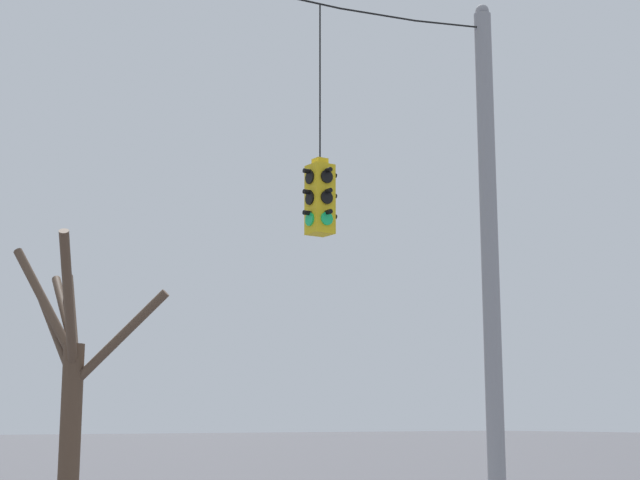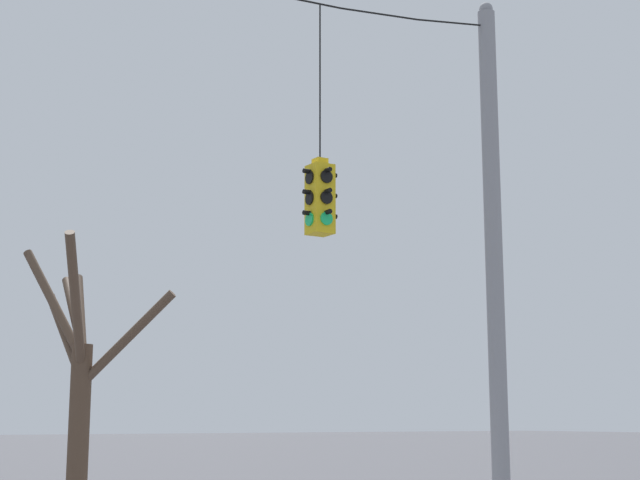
% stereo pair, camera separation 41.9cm
% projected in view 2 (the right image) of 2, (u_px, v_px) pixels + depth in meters
% --- Properties ---
extents(utility_pole_right, '(0.29, 0.29, 8.85)m').
position_uv_depth(utility_pole_right, '(494.00, 253.00, 16.31)').
color(utility_pole_right, gray).
rests_on(utility_pole_right, ground_plane).
extents(traffic_light_near_right_pole, '(0.58, 0.58, 3.64)m').
position_uv_depth(traffic_light_near_right_pole, '(320.00, 197.00, 14.65)').
color(traffic_light_near_right_pole, yellow).
extents(bare_tree, '(2.37, 3.64, 5.02)m').
position_uv_depth(bare_tree, '(79.00, 372.00, 18.47)').
color(bare_tree, brown).
rests_on(bare_tree, ground_plane).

